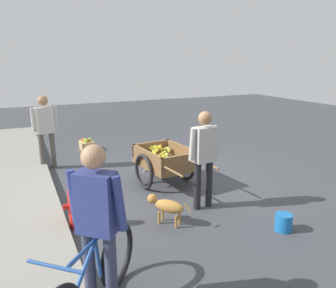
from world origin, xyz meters
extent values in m
plane|color=#3D3F44|center=(0.00, 0.00, 0.00)|extent=(24.00, 24.00, 0.00)
cube|color=brown|center=(-0.05, 0.12, 0.40)|extent=(1.18, 0.91, 0.10)
cube|color=brown|center=(0.47, 0.18, 0.57)|extent=(0.14, 0.80, 0.24)
cube|color=brown|center=(-0.57, 0.07, 0.57)|extent=(0.14, 0.80, 0.24)
cube|color=brown|center=(-0.09, 0.49, 0.57)|extent=(1.10, 0.18, 0.24)
cube|color=brown|center=(-0.01, -0.25, 0.57)|extent=(1.10, 0.18, 0.24)
torus|color=black|center=(-0.10, 0.56, 0.32)|extent=(0.64, 0.13, 0.64)
torus|color=black|center=(0.00, -0.32, 0.32)|extent=(0.64, 0.13, 0.64)
cylinder|color=#9E9EA8|center=(-0.05, 0.12, 0.32)|extent=(0.13, 0.88, 0.04)
cylinder|color=brown|center=(-0.91, 0.37, 0.55)|extent=(0.55, 0.09, 0.04)
cylinder|color=brown|center=(-0.84, -0.30, 0.55)|extent=(0.55, 0.09, 0.04)
cylinder|color=#9E9EA8|center=(0.42, 0.17, 0.18)|extent=(0.04, 0.04, 0.35)
ellipsoid|color=gold|center=(0.30, 0.22, 0.58)|extent=(0.17, 0.06, 0.15)
ellipsoid|color=gold|center=(0.32, 0.22, 0.59)|extent=(0.19, 0.10, 0.05)
ellipsoid|color=gold|center=(0.35, 0.23, 0.60)|extent=(0.17, 0.07, 0.15)
ellipsoid|color=gold|center=(-0.02, 0.09, 0.56)|extent=(0.18, 0.07, 0.13)
ellipsoid|color=gold|center=(0.00, 0.09, 0.57)|extent=(0.19, 0.09, 0.04)
ellipsoid|color=gold|center=(0.02, 0.10, 0.58)|extent=(0.18, 0.06, 0.14)
ellipsoid|color=gold|center=(0.10, 0.25, 0.54)|extent=(0.18, 0.06, 0.13)
ellipsoid|color=gold|center=(0.11, 0.25, 0.55)|extent=(0.19, 0.10, 0.09)
ellipsoid|color=gold|center=(0.13, 0.26, 0.56)|extent=(0.19, 0.05, 0.08)
ellipsoid|color=gold|center=(0.14, 0.27, 0.57)|extent=(0.18, 0.12, 0.14)
ellipsoid|color=gold|center=(-0.34, 0.28, 0.62)|extent=(0.19, 0.07, 0.12)
ellipsoid|color=gold|center=(-0.33, 0.29, 0.63)|extent=(0.19, 0.08, 0.09)
ellipsoid|color=gold|center=(-0.32, 0.30, 0.64)|extent=(0.18, 0.07, 0.04)
ellipsoid|color=gold|center=(-0.31, 0.31, 0.65)|extent=(0.19, 0.10, 0.10)
ellipsoid|color=gold|center=(-0.30, 0.31, 0.66)|extent=(0.17, 0.07, 0.15)
ellipsoid|color=gold|center=(0.29, -0.10, 0.54)|extent=(0.18, 0.08, 0.14)
ellipsoid|color=gold|center=(0.30, -0.10, 0.55)|extent=(0.19, 0.09, 0.08)
ellipsoid|color=gold|center=(0.32, -0.09, 0.56)|extent=(0.19, 0.09, 0.09)
ellipsoid|color=gold|center=(0.33, -0.08, 0.57)|extent=(0.18, 0.11, 0.13)
ellipsoid|color=gold|center=(0.22, 0.18, 0.61)|extent=(0.19, 0.08, 0.12)
ellipsoid|color=gold|center=(0.23, 0.18, 0.62)|extent=(0.18, 0.13, 0.09)
ellipsoid|color=gold|center=(0.25, 0.19, 0.63)|extent=(0.19, 0.07, 0.08)
ellipsoid|color=gold|center=(0.26, 0.20, 0.64)|extent=(0.18, 0.07, 0.14)
ellipsoid|color=gold|center=(-0.23, 0.29, 0.51)|extent=(0.17, 0.05, 0.15)
ellipsoid|color=gold|center=(-0.21, 0.30, 0.52)|extent=(0.19, 0.09, 0.10)
ellipsoid|color=gold|center=(-0.20, 0.31, 0.53)|extent=(0.18, 0.07, 0.05)
ellipsoid|color=gold|center=(-0.19, 0.31, 0.54)|extent=(0.18, 0.12, 0.09)
ellipsoid|color=gold|center=(-0.18, 0.32, 0.55)|extent=(0.18, 0.11, 0.14)
ellipsoid|color=gold|center=(0.25, 0.08, 0.59)|extent=(0.19, 0.10, 0.12)
ellipsoid|color=gold|center=(0.25, 0.08, 0.60)|extent=(0.19, 0.11, 0.10)
ellipsoid|color=gold|center=(0.26, 0.09, 0.61)|extent=(0.19, 0.10, 0.05)
ellipsoid|color=gold|center=(0.28, 0.10, 0.62)|extent=(0.19, 0.06, 0.09)
ellipsoid|color=gold|center=(0.29, 0.10, 0.63)|extent=(0.17, 0.10, 0.15)
ellipsoid|color=gold|center=(-0.43, -0.02, 0.56)|extent=(0.18, 0.07, 0.13)
ellipsoid|color=gold|center=(-0.42, -0.02, 0.57)|extent=(0.19, 0.09, 0.08)
ellipsoid|color=gold|center=(-0.41, -0.01, 0.58)|extent=(0.19, 0.09, 0.08)
ellipsoid|color=gold|center=(-0.39, 0.00, 0.59)|extent=(0.17, 0.11, 0.16)
cylinder|color=black|center=(-1.21, 0.11, 0.37)|extent=(0.11, 0.11, 0.75)
cylinder|color=black|center=(-1.18, -0.11, 0.37)|extent=(0.11, 0.11, 0.75)
cube|color=#B7B2AD|center=(-1.19, 0.00, 1.01)|extent=(0.23, 0.36, 0.53)
sphere|color=#9E704C|center=(-1.19, 0.00, 1.41)|extent=(0.20, 0.20, 0.20)
cylinder|color=#B7B2AD|center=(-1.22, 0.22, 1.04)|extent=(0.08, 0.11, 0.48)
cylinder|color=#B7B2AD|center=(-1.17, -0.22, 1.04)|extent=(0.08, 0.14, 0.48)
torus|color=black|center=(-2.38, 1.72, 0.33)|extent=(0.52, 0.49, 0.66)
cylinder|color=#234C93|center=(-2.75, 2.06, 0.73)|extent=(0.46, 0.43, 0.04)
cylinder|color=#234C93|center=(-2.66, 1.98, 0.56)|extent=(0.10, 0.10, 0.45)
cylinder|color=#234C93|center=(-2.88, 2.18, 0.51)|extent=(0.41, 0.39, 0.43)
ellipsoid|color=black|center=(-2.65, 1.96, 0.82)|extent=(0.20, 0.08, 0.06)
cylinder|color=#234C93|center=(-3.08, 2.36, 0.83)|extent=(0.33, 0.36, 0.03)
cylinder|color=#333851|center=(-2.71, 1.87, 0.39)|extent=(0.11, 0.11, 0.78)
cylinder|color=#333851|center=(-2.56, 2.04, 0.39)|extent=(0.11, 0.11, 0.78)
cube|color=navy|center=(-2.64, 1.95, 1.06)|extent=(0.38, 0.39, 0.55)
sphere|color=tan|center=(-2.64, 1.95, 1.47)|extent=(0.21, 0.21, 0.21)
cylinder|color=navy|center=(-2.79, 1.79, 1.08)|extent=(0.08, 0.13, 0.50)
cylinder|color=navy|center=(-2.49, 2.12, 1.08)|extent=(0.08, 0.11, 0.50)
ellipsoid|color=#AD7A38|center=(-1.47, 0.71, 0.27)|extent=(0.46, 0.41, 0.18)
sphere|color=#AD7A38|center=(-1.26, 0.87, 0.33)|extent=(0.14, 0.14, 0.14)
cylinder|color=#AD7A38|center=(-1.69, 0.54, 0.31)|extent=(0.10, 0.09, 0.12)
cylinder|color=#AD7A38|center=(-1.40, 0.83, 0.09)|extent=(0.04, 0.04, 0.18)
cylinder|color=#AD7A38|center=(-1.33, 0.75, 0.09)|extent=(0.04, 0.04, 0.18)
cylinder|color=#AD7A38|center=(-1.61, 0.67, 0.09)|extent=(0.04, 0.04, 0.18)
cylinder|color=#AD7A38|center=(-1.54, 0.58, 0.09)|extent=(0.04, 0.04, 0.18)
cylinder|color=red|center=(-1.01, 1.91, 0.28)|extent=(0.18, 0.18, 0.55)
sphere|color=red|center=(-1.01, 1.91, 0.59)|extent=(0.16, 0.16, 0.16)
cylinder|color=red|center=(-0.90, 1.91, 0.33)|extent=(0.10, 0.07, 0.07)
cylinder|color=red|center=(-1.01, 2.02, 0.33)|extent=(0.07, 0.10, 0.07)
cylinder|color=#1966B2|center=(-2.28, -0.61, 0.12)|extent=(0.23, 0.23, 0.24)
cube|color=tan|center=(2.95, 0.95, 0.11)|extent=(0.44, 0.32, 0.22)
sphere|color=#B23319|center=(3.05, 1.01, 0.26)|extent=(0.08, 0.08, 0.08)
sphere|color=red|center=(2.84, 0.94, 0.27)|extent=(0.09, 0.09, 0.09)
sphere|color=#99BF33|center=(2.98, 0.99, 0.26)|extent=(0.08, 0.08, 0.08)
sphere|color=#99BF33|center=(2.91, 0.87, 0.27)|extent=(0.09, 0.09, 0.09)
sphere|color=#99BF33|center=(2.83, 0.97, 0.27)|extent=(0.10, 0.10, 0.10)
cylinder|color=#4C4742|center=(1.81, 2.09, 0.38)|extent=(0.11, 0.11, 0.76)
cylinder|color=#4C4742|center=(1.84, 1.88, 0.38)|extent=(0.11, 0.11, 0.76)
cube|color=#B7B2AD|center=(1.82, 1.98, 1.03)|extent=(0.26, 0.37, 0.54)
sphere|color=#9E704C|center=(1.82, 1.98, 1.44)|extent=(0.21, 0.21, 0.21)
cylinder|color=#B7B2AD|center=(1.79, 2.20, 1.06)|extent=(0.08, 0.08, 0.49)
cylinder|color=#B7B2AD|center=(1.86, 1.77, 1.06)|extent=(0.08, 0.10, 0.49)
camera|label=1|loc=(-5.25, 2.49, 2.25)|focal=35.04mm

